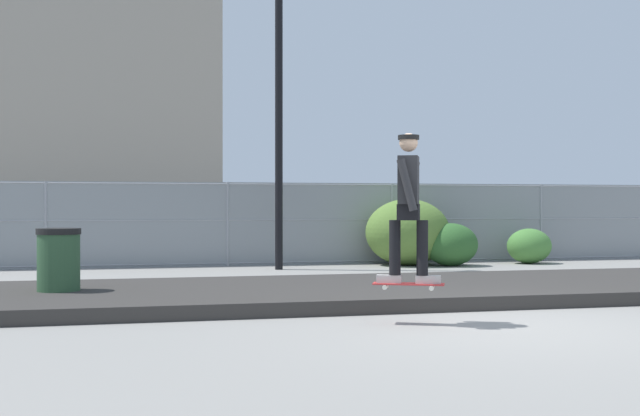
# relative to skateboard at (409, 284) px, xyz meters

# --- Properties ---
(ground_plane) EXTENTS (120.00, 120.00, 0.00)m
(ground_plane) POSITION_rel_skateboard_xyz_m (0.85, -0.37, -0.45)
(ground_plane) COLOR gray
(gravel_berm) EXTENTS (12.50, 3.52, 0.19)m
(gravel_berm) POSITION_rel_skateboard_xyz_m (0.85, 2.54, -0.36)
(gravel_berm) COLOR #33302D
(gravel_berm) RESTS_ON ground_plane
(skateboard) EXTENTS (0.81, 0.50, 0.07)m
(skateboard) POSITION_rel_skateboard_xyz_m (0.00, 0.00, 0.00)
(skateboard) COLOR #B22D2D
(skater) EXTENTS (0.70, 0.62, 1.69)m
(skater) POSITION_rel_skateboard_xyz_m (-0.00, 0.00, 0.97)
(skater) COLOR #B2ADA8
(skater) RESTS_ON skateboard
(chain_fence) EXTENTS (19.11, 0.06, 1.85)m
(chain_fence) POSITION_rel_skateboard_xyz_m (0.85, 8.84, 0.48)
(chain_fence) COLOR gray
(chain_fence) RESTS_ON ground_plane
(street_lamp) EXTENTS (0.44, 0.44, 7.27)m
(street_lamp) POSITION_rel_skateboard_xyz_m (-0.12, 7.65, 4.03)
(street_lamp) COLOR black
(street_lamp) RESTS_ON ground_plane
(parked_car_near) EXTENTS (4.47, 2.08, 1.66)m
(parked_car_near) POSITION_rel_skateboard_xyz_m (-5.05, 11.90, 0.39)
(parked_car_near) COLOR navy
(parked_car_near) RESTS_ON ground_plane
(library_building) EXTENTS (23.08, 12.03, 22.17)m
(library_building) POSITION_rel_skateboard_xyz_m (-10.35, 37.10, 10.64)
(library_building) COLOR #9E9384
(library_building) RESTS_ON ground_plane
(shrub_left) EXTENTS (1.92, 1.57, 1.48)m
(shrub_left) POSITION_rel_skateboard_xyz_m (2.89, 8.13, 0.29)
(shrub_left) COLOR #567A33
(shrub_left) RESTS_ON ground_plane
(shrub_center) EXTENTS (1.22, 1.00, 0.95)m
(shrub_center) POSITION_rel_skateboard_xyz_m (3.75, 7.72, 0.02)
(shrub_center) COLOR #2D5B28
(shrub_center) RESTS_ON ground_plane
(shrub_right) EXTENTS (1.04, 0.85, 0.81)m
(shrub_right) POSITION_rel_skateboard_xyz_m (5.79, 7.98, -0.05)
(shrub_right) COLOR #477F38
(shrub_right) RESTS_ON ground_plane
(trash_bin) EXTENTS (0.59, 0.59, 1.03)m
(trash_bin) POSITION_rel_skateboard_xyz_m (-4.02, 2.71, 0.07)
(trash_bin) COLOR #2D5133
(trash_bin) RESTS_ON ground_plane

